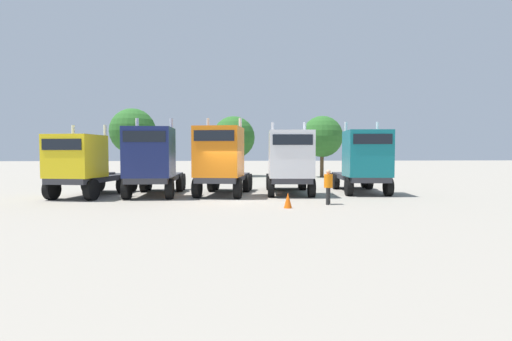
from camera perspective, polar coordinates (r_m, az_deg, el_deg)
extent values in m
plane|color=gray|center=(19.42, -4.28, -4.47)|extent=(200.00, 200.00, 0.00)
cube|color=#333338|center=(23.19, -23.31, -1.08)|extent=(3.33, 5.95, 0.30)
cube|color=yellow|center=(21.72, -25.65, 1.97)|extent=(2.82, 2.70, 2.22)
cube|color=black|center=(20.78, -27.40, 3.53)|extent=(2.06, 0.48, 0.55)
cylinder|color=silver|center=(22.31, -21.83, 2.82)|extent=(0.21, 0.21, 2.82)
cylinder|color=silver|center=(23.30, -25.91, 2.73)|extent=(0.21, 0.21, 2.82)
cylinder|color=#333338|center=(24.25, -21.82, -0.40)|extent=(1.31, 1.31, 0.12)
cylinder|color=black|center=(20.86, -23.66, -2.70)|extent=(0.57, 1.14, 1.09)
cylinder|color=black|center=(22.08, -28.55, -2.51)|extent=(0.57, 1.14, 1.09)
cylinder|color=black|center=(23.75, -19.51, -2.00)|extent=(0.57, 1.14, 1.09)
cylinder|color=black|center=(24.82, -24.04, -1.89)|extent=(0.57, 1.14, 1.09)
cylinder|color=black|center=(24.73, -18.35, -1.81)|extent=(0.57, 1.14, 1.09)
cylinder|color=black|center=(25.76, -22.76, -1.71)|extent=(0.57, 1.14, 1.09)
cube|color=#333338|center=(22.66, -14.75, -1.04)|extent=(2.31, 6.17, 0.30)
cube|color=navy|center=(20.73, -15.82, 2.67)|extent=(2.44, 2.33, 2.63)
cube|color=black|center=(19.61, -16.58, 4.97)|extent=(2.10, 0.08, 0.55)
cylinder|color=silver|center=(21.83, -12.67, 3.48)|extent=(0.18, 0.18, 3.23)
cylinder|color=silver|center=(22.21, -17.53, 3.41)|extent=(0.18, 0.18, 3.23)
cylinder|color=#333338|center=(23.97, -14.13, -0.33)|extent=(1.12, 1.12, 0.12)
cylinder|color=black|center=(20.17, -12.97, -2.72)|extent=(0.37, 1.09, 1.08)
cylinder|color=black|center=(20.65, -19.01, -2.68)|extent=(0.37, 1.09, 1.08)
cylinder|color=black|center=(23.95, -11.48, -1.87)|extent=(0.37, 1.09, 1.08)
cylinder|color=black|center=(24.35, -16.61, -1.86)|extent=(0.37, 1.09, 1.08)
cylinder|color=black|center=(25.04, -11.13, -1.67)|extent=(0.37, 1.09, 1.08)
cylinder|color=black|center=(25.42, -16.05, -1.66)|extent=(0.37, 1.09, 1.08)
cube|color=#333338|center=(22.20, -4.72, -1.05)|extent=(3.25, 6.03, 0.30)
cube|color=orange|center=(20.57, -5.61, 2.83)|extent=(2.83, 2.89, 2.70)
cube|color=black|center=(19.36, -6.39, 5.28)|extent=(2.07, 0.44, 0.55)
cylinder|color=silver|center=(21.76, -2.40, 3.62)|extent=(0.21, 0.21, 3.30)
cylinder|color=silver|center=(22.13, -7.27, 3.59)|extent=(0.21, 0.21, 3.30)
cylinder|color=#333338|center=(23.42, -4.13, -0.34)|extent=(1.29, 1.29, 0.12)
cylinder|color=black|center=(19.92, -2.80, -2.73)|extent=(0.55, 1.13, 1.08)
cylinder|color=black|center=(20.39, -8.92, -2.64)|extent=(0.55, 1.13, 1.08)
cylinder|color=black|center=(23.29, -1.46, -1.95)|extent=(0.55, 1.13, 1.08)
cylinder|color=black|center=(23.69, -6.74, -1.89)|extent=(0.55, 1.13, 1.08)
cylinder|color=black|center=(24.37, -1.10, -1.75)|extent=(0.55, 1.13, 1.08)
cylinder|color=black|center=(24.76, -6.16, -1.69)|extent=(0.55, 1.13, 1.08)
cube|color=#333338|center=(23.04, 4.86, -1.08)|extent=(2.76, 6.57, 0.30)
cube|color=white|center=(21.08, 5.27, 2.48)|extent=(2.62, 2.76, 2.57)
cube|color=black|center=(19.79, 5.59, 4.68)|extent=(2.10, 0.23, 0.55)
cylinder|color=silver|center=(22.60, 7.38, 3.24)|extent=(0.20, 0.20, 3.17)
cylinder|color=silver|center=(22.45, 2.55, 3.26)|extent=(0.20, 0.20, 3.17)
cylinder|color=#333338|center=(24.42, 4.61, -0.38)|extent=(1.19, 1.19, 0.12)
cylinder|color=black|center=(20.71, 8.42, -2.64)|extent=(0.44, 1.04, 1.01)
cylinder|color=black|center=(20.52, 2.32, -2.67)|extent=(0.44, 1.04, 1.01)
cylinder|color=black|center=(24.76, 7.12, -1.78)|extent=(0.44, 1.04, 1.01)
cylinder|color=black|center=(24.60, 2.02, -1.79)|extent=(0.44, 1.04, 1.01)
cylinder|color=black|center=(25.85, 6.83, -1.59)|extent=(0.44, 1.04, 1.01)
cylinder|color=black|center=(25.70, 1.95, -1.60)|extent=(0.44, 1.04, 1.01)
cube|color=#333338|center=(24.44, 15.21, -0.94)|extent=(2.89, 6.54, 0.30)
cube|color=#14727A|center=(22.43, 16.46, 2.48)|extent=(2.64, 2.53, 2.63)
cube|color=black|center=(21.32, 17.28, 4.59)|extent=(2.09, 0.27, 0.55)
cylinder|color=silver|center=(23.92, 17.89, 3.18)|extent=(0.20, 0.20, 3.23)
cylinder|color=silver|center=(23.47, 13.42, 3.25)|extent=(0.20, 0.20, 3.23)
cylinder|color=#333338|center=(25.78, 14.49, -0.28)|extent=(1.22, 1.22, 0.12)
cylinder|color=black|center=(22.39, 19.41, -2.37)|extent=(0.46, 1.05, 1.02)
cylinder|color=black|center=(21.82, 13.90, -2.42)|extent=(0.46, 1.05, 1.02)
cylinder|color=black|center=(26.25, 16.74, -1.61)|extent=(0.46, 1.05, 1.02)
cylinder|color=black|center=(25.77, 12.00, -1.64)|extent=(0.46, 1.05, 1.02)
cylinder|color=black|center=(27.32, 16.14, -1.44)|extent=(0.46, 1.05, 1.02)
cylinder|color=black|center=(26.85, 11.59, -1.46)|extent=(0.46, 1.05, 1.02)
cylinder|color=#242424|center=(17.82, 10.81, -3.87)|extent=(0.21, 0.21, 0.79)
cylinder|color=#242424|center=(18.10, 10.95, -3.77)|extent=(0.21, 0.21, 0.79)
cylinder|color=orange|center=(17.90, 10.90, -1.56)|extent=(0.53, 0.53, 0.63)
sphere|color=tan|center=(17.87, 10.91, -0.21)|extent=(0.21, 0.21, 0.21)
cone|color=#F2590C|center=(16.56, 4.86, -4.52)|extent=(0.36, 0.36, 0.68)
cylinder|color=#4C3823|center=(37.77, -18.09, 0.96)|extent=(0.36, 0.36, 2.77)
sphere|color=#286023|center=(37.81, -18.15, 5.68)|extent=(4.32, 4.32, 4.32)
cylinder|color=#4C3823|center=(39.20, -3.39, 0.79)|extent=(0.36, 0.36, 2.29)
sphere|color=#286023|center=(39.21, -3.40, 5.03)|extent=(4.39, 4.39, 4.39)
cylinder|color=#4C3823|center=(38.13, 9.95, 0.81)|extent=(0.36, 0.36, 2.43)
sphere|color=#286023|center=(38.15, 9.98, 5.09)|extent=(4.10, 4.10, 4.10)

